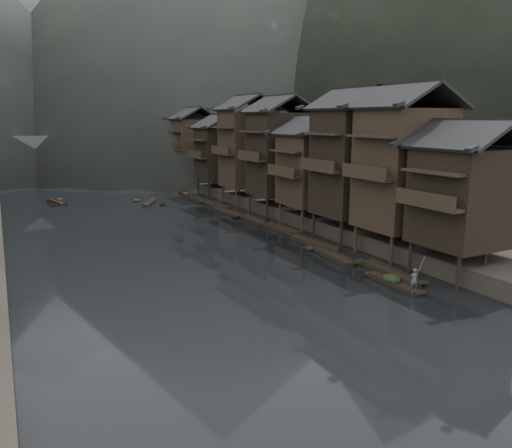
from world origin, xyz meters
TOP-DOWN VIEW (x-y plane):
  - water at (0.00, 0.00)m, footprint 300.00×300.00m
  - right_bank at (35.00, 40.00)m, footprint 40.00×200.00m
  - stilt_houses at (17.28, 19.29)m, footprint 9.00×67.60m
  - moored_sampans at (11.90, 28.51)m, footprint 3.19×74.14m
  - midriver_boats at (0.32, 53.91)m, footprint 15.15×44.40m
  - stone_bridge at (-0.00, 72.00)m, footprint 40.00×6.00m
  - hero_sampan at (10.78, -7.54)m, footprint 1.36×5.49m
  - cargo_heap at (10.77, -7.29)m, footprint 1.20×1.57m
  - boatman at (10.87, -9.44)m, footprint 0.68×0.54m
  - bamboo_pole at (11.07, -9.44)m, footprint 1.16×2.43m

SIDE VIEW (x-z plane):
  - water at x=0.00m, z-range 0.00..0.00m
  - hero_sampan at x=10.78m, z-range -0.02..0.42m
  - moored_sampans at x=11.90m, z-range -0.03..0.44m
  - midriver_boats at x=0.32m, z-range -0.02..0.43m
  - cargo_heap at x=10.77m, z-range 0.44..1.16m
  - right_bank at x=35.00m, z-range 0.00..1.80m
  - boatman at x=10.87m, z-range 0.44..2.09m
  - bamboo_pole at x=11.07m, z-range 2.09..5.64m
  - stone_bridge at x=0.00m, z-range 0.61..9.61m
  - stilt_houses at x=17.28m, z-range 1.12..16.89m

